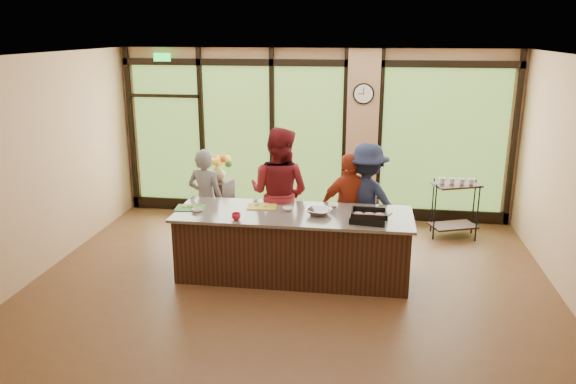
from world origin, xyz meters
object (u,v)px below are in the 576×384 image
(flower_stand, at_px, (218,205))
(cook_right, at_px, (366,201))
(island_base, at_px, (293,246))
(bar_cart, at_px, (455,202))
(roasting_pan, at_px, (369,219))
(cook_left, at_px, (206,200))

(flower_stand, bearing_deg, cook_right, -4.18)
(island_base, bearing_deg, bar_cart, 38.41)
(roasting_pan, relative_size, bar_cart, 0.46)
(cook_left, height_order, bar_cart, cook_left)
(cook_left, bearing_deg, roasting_pan, 169.00)
(cook_left, bearing_deg, bar_cart, -152.51)
(cook_left, distance_m, cook_right, 2.42)
(roasting_pan, height_order, bar_cart, roasting_pan)
(cook_left, relative_size, cook_right, 0.92)
(island_base, relative_size, flower_stand, 3.61)
(cook_right, relative_size, bar_cart, 1.74)
(cook_left, xyz_separation_m, cook_right, (2.42, 0.07, 0.07))
(cook_right, relative_size, flower_stand, 2.02)
(island_base, height_order, flower_stand, island_base)
(roasting_pan, distance_m, flower_stand, 3.23)
(cook_right, bearing_deg, island_base, 61.70)
(cook_left, relative_size, flower_stand, 1.86)
(cook_left, relative_size, roasting_pan, 3.52)
(island_base, bearing_deg, cook_left, 151.86)
(cook_right, xyz_separation_m, bar_cart, (1.43, 1.06, -0.27))
(island_base, distance_m, cook_right, 1.36)
(flower_stand, relative_size, bar_cart, 0.86)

